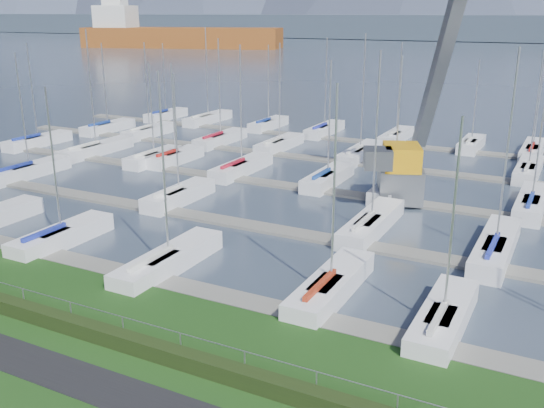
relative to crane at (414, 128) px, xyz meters
The scene contains 7 objects.
path 30.78m from the crane, 97.93° to the right, with size 160.00×2.00×0.04m, color black.
hedge 28.19m from the crane, 98.67° to the right, with size 80.00×0.70×0.70m, color black.
fence 27.66m from the crane, 98.79° to the right, with size 0.04×0.04×80.00m, color #94969C.
docks 7.02m from the crane, 166.20° to the right, with size 90.00×41.60×0.25m.
crane is the anchor object (origin of this frame).
cargo_ship_west 214.85m from the crane, 131.01° to the left, with size 81.44×40.14×21.50m.
sailboat_fleet 5.17m from the crane, behind, with size 75.87×49.82×13.31m.
Camera 1 is at (15.26, -17.61, 13.60)m, focal length 40.00 mm.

